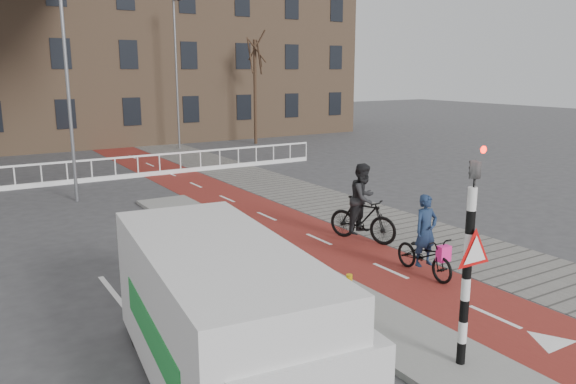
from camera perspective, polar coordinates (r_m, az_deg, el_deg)
ground at (r=11.46m, az=11.45°, el=-12.22°), size 120.00×120.00×0.00m
bike_lane at (r=20.14m, az=-4.99°, el=-1.24°), size 2.50×60.00×0.01m
sidewalk at (r=21.51m, az=1.69°, el=-0.33°), size 3.00×60.00×0.01m
curb_island at (r=14.05m, az=-1.94°, el=-7.03°), size 1.80×16.00×0.12m
traffic_signal at (r=9.05m, az=17.95°, el=-5.82°), size 0.80×0.80×3.68m
bollard at (r=11.05m, az=6.21°, el=-10.18°), size 0.12×0.12×0.76m
cyclist_near at (r=13.46m, az=13.74°, el=-5.60°), size 0.75×1.87×1.92m
cyclist_far at (r=15.71m, az=7.61°, el=-1.76°), size 1.32×2.15×2.20m
van at (r=8.65m, az=-7.10°, el=-12.00°), size 2.62×5.35×2.22m
railing at (r=25.01m, az=-25.98°, el=0.92°), size 28.00×0.10×0.99m
townhouse_row at (r=39.87m, az=-26.49°, el=15.55°), size 46.00×10.00×15.90m
tree_right at (r=36.47m, az=-3.35°, el=10.05°), size 0.21×0.21×6.56m
streetlight_near at (r=21.42m, az=-21.54°, el=10.85°), size 0.12×0.12×8.95m
streetlight_right at (r=34.63m, az=-11.26°, el=11.51°), size 0.12×0.12×8.72m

